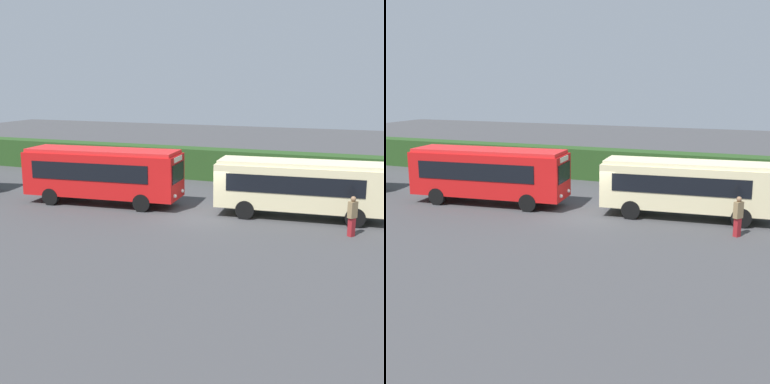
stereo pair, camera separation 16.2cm
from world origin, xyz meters
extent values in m
plane|color=#424244|center=(0.00, 0.00, 0.00)|extent=(106.95, 106.95, 0.00)
cube|color=red|center=(-6.57, 0.53, 1.80)|extent=(9.36, 3.37, 2.49)
cube|color=red|center=(-6.57, 0.53, 3.14)|extent=(9.07, 3.14, 0.20)
cube|color=black|center=(-6.99, 1.79, 2.10)|extent=(7.12, 0.69, 1.00)
cube|color=black|center=(-6.75, -0.77, 2.10)|extent=(7.12, 0.69, 1.00)
cube|color=black|center=(-1.99, 0.95, 2.10)|extent=(0.23, 2.08, 1.05)
cube|color=silver|center=(-1.99, 0.95, 2.86)|extent=(0.17, 1.40, 0.28)
cylinder|color=black|center=(-3.85, 1.96, 0.50)|extent=(1.02, 0.37, 1.00)
cylinder|color=black|center=(-3.64, -0.37, 0.50)|extent=(1.02, 0.37, 1.00)
cylinder|color=black|center=(-9.51, 1.44, 0.50)|extent=(1.02, 0.37, 1.00)
cylinder|color=black|center=(-9.30, -0.89, 0.50)|extent=(1.02, 0.37, 1.00)
sphere|color=silver|center=(-2.04, 1.65, 0.90)|extent=(0.22, 0.22, 0.22)
sphere|color=silver|center=(-1.92, 0.26, 0.90)|extent=(0.22, 0.22, 0.22)
cube|color=beige|center=(4.76, 1.52, 1.69)|extent=(9.07, 3.06, 2.28)
cube|color=#F8E8B2|center=(4.76, 1.52, 2.93)|extent=(8.79, 2.86, 0.20)
cube|color=black|center=(4.36, 2.67, 1.96)|extent=(6.93, 0.62, 0.91)
cube|color=black|center=(4.56, 0.32, 1.96)|extent=(6.93, 0.62, 0.91)
cylinder|color=black|center=(7.42, 2.81, 0.50)|extent=(1.02, 0.36, 1.00)
cylinder|color=black|center=(7.60, 0.69, 0.50)|extent=(1.02, 0.36, 1.00)
cylinder|color=black|center=(1.92, 2.35, 0.50)|extent=(1.02, 0.36, 1.00)
cylinder|color=black|center=(2.10, 0.23, 0.50)|extent=(1.02, 0.36, 1.00)
cube|color=olive|center=(5.25, 5.69, 0.40)|extent=(0.32, 0.33, 0.81)
cube|color=silver|center=(5.25, 5.69, 1.16)|extent=(0.40, 0.46, 0.71)
sphere|color=beige|center=(5.25, 5.69, 1.63)|extent=(0.22, 0.22, 0.22)
cube|color=maroon|center=(7.54, -0.91, 0.45)|extent=(0.35, 0.36, 0.89)
cube|color=olive|center=(7.54, -0.91, 1.28)|extent=(0.46, 0.49, 0.78)
sphere|color=#8C6647|center=(7.54, -0.91, 1.80)|extent=(0.25, 0.25, 0.25)
cube|color=#26481D|center=(0.00, 10.08, 1.12)|extent=(65.48, 1.76, 2.24)
camera|label=1|loc=(8.91, -24.94, 7.15)|focal=47.81mm
camera|label=2|loc=(9.06, -24.88, 7.15)|focal=47.81mm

